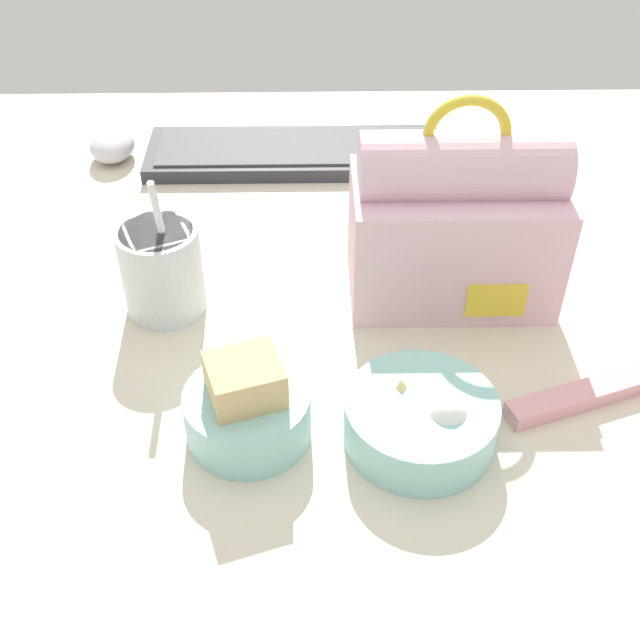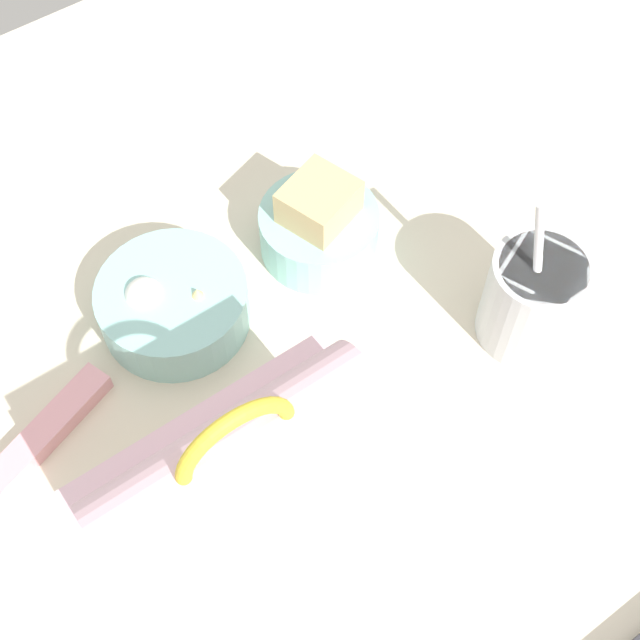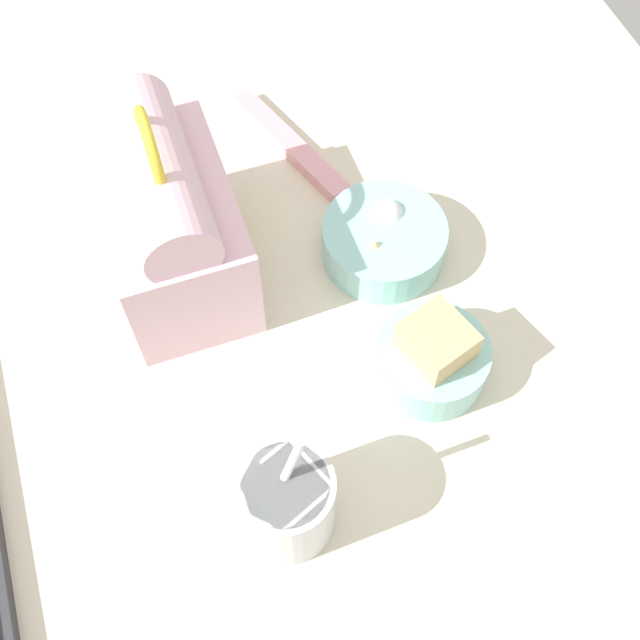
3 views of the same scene
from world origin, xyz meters
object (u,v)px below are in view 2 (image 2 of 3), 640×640
Objects in this scene: bento_bowl_snacks at (174,304)px; chopstick_case at (18,462)px; lunch_bag at (248,502)px; bento_bowl_sandwich at (319,226)px; soup_cup at (533,298)px.

chopstick_case is at bearing 15.32° from bento_bowl_snacks.
bento_bowl_sandwich is at bearing -135.26° from lunch_bag.
lunch_bag reaches higher than bento_bowl_snacks.
bento_bowl_snacks is at bearing -164.68° from chopstick_case.
soup_cup is (-28.86, -2.31, -3.41)cm from lunch_bag.
lunch_bag reaches higher than chopstick_case.
chopstick_case is (31.45, 3.83, -2.25)cm from bento_bowl_sandwich.
lunch_bag is 21.81cm from bento_bowl_snacks.
lunch_bag is 20.99cm from chopstick_case.
bento_bowl_sandwich is 31.76cm from chopstick_case.
soup_cup is at bearing 161.81° from chopstick_case.
soup_cup is at bearing 118.11° from bento_bowl_sandwich.
lunch_bag reaches higher than soup_cup.
lunch_bag is at bearing 4.58° from soup_cup.
lunch_bag is 29.15cm from soup_cup.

